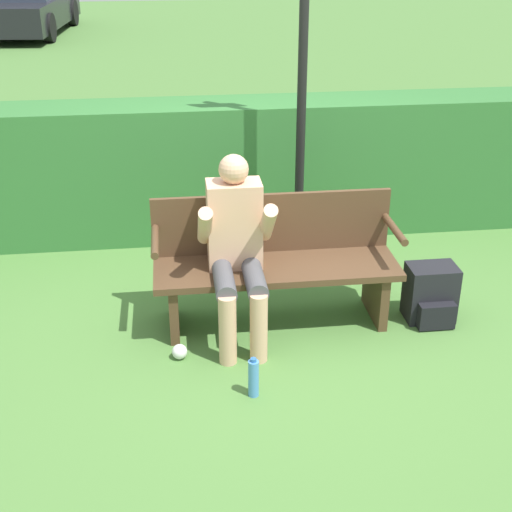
# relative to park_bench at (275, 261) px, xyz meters

# --- Properties ---
(ground_plane) EXTENTS (40.00, 40.00, 0.00)m
(ground_plane) POSITION_rel_park_bench_xyz_m (0.00, -0.07, -0.43)
(ground_plane) COLOR #4C7A38
(hedge_back) EXTENTS (12.00, 0.54, 1.14)m
(hedge_back) POSITION_rel_park_bench_xyz_m (0.00, 1.53, 0.14)
(hedge_back) COLOR #337033
(hedge_back) RESTS_ON ground
(park_bench) EXTENTS (1.62, 0.50, 0.85)m
(park_bench) POSITION_rel_park_bench_xyz_m (0.00, 0.00, 0.00)
(park_bench) COLOR #513823
(park_bench) RESTS_ON ground
(person_seated) EXTENTS (0.48, 0.66, 1.19)m
(person_seated) POSITION_rel_park_bench_xyz_m (-0.27, -0.14, 0.21)
(person_seated) COLOR #DBA884
(person_seated) RESTS_ON ground
(backpack) EXTENTS (0.33, 0.31, 0.39)m
(backpack) POSITION_rel_park_bench_xyz_m (1.06, -0.16, -0.24)
(backpack) COLOR black
(backpack) RESTS_ON ground
(water_bottle) EXTENTS (0.06, 0.06, 0.25)m
(water_bottle) POSITION_rel_park_bench_xyz_m (-0.25, -0.87, -0.31)
(water_bottle) COLOR #4C8CCC
(water_bottle) RESTS_ON ground
(signpost) EXTENTS (0.37, 0.09, 2.86)m
(signpost) POSITION_rel_park_bench_xyz_m (0.33, 0.94, 1.19)
(signpost) COLOR black
(signpost) RESTS_ON ground
(parked_car) EXTENTS (2.03, 4.26, 1.26)m
(parked_car) POSITION_rel_park_bench_xyz_m (-3.78, 13.39, 0.18)
(parked_car) COLOR black
(parked_car) RESTS_ON ground
(litter_crumple) EXTENTS (0.10, 0.10, 0.10)m
(litter_crumple) POSITION_rel_park_bench_xyz_m (-0.67, -0.44, -0.38)
(litter_crumple) COLOR silver
(litter_crumple) RESTS_ON ground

